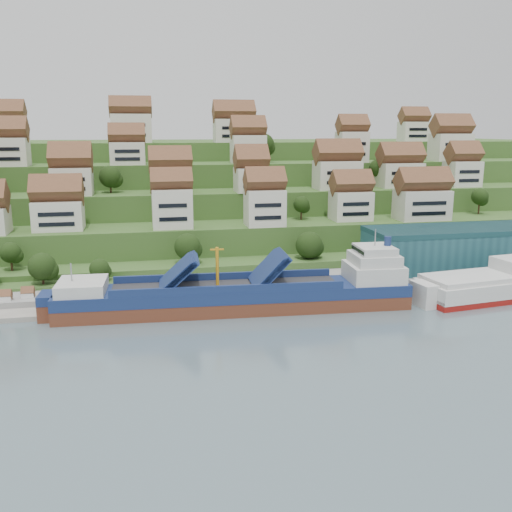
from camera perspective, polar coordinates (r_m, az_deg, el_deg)
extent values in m
plane|color=slate|center=(115.81, 4.60, -5.20)|extent=(300.00, 300.00, 0.00)
cube|color=gray|center=(135.60, 10.98, -2.27)|extent=(180.00, 14.00, 2.20)
cube|color=gray|center=(125.69, -23.51, -4.56)|extent=(45.00, 20.00, 1.00)
cube|color=#2D4C1E|center=(197.16, -2.36, 2.82)|extent=(260.00, 128.00, 4.00)
cube|color=#2D4C1E|center=(201.49, -2.60, 4.04)|extent=(260.00, 118.00, 11.00)
cube|color=#2D4C1E|center=(208.84, -2.96, 5.30)|extent=(260.00, 102.00, 18.00)
cube|color=#2D4C1E|center=(216.30, -3.29, 6.48)|extent=(260.00, 86.00, 25.00)
cube|color=#2D4C1E|center=(224.88, -3.64, 7.48)|extent=(260.00, 68.00, 31.00)
cube|color=beige|center=(148.71, -19.14, 3.87)|extent=(11.79, 8.57, 7.16)
cube|color=beige|center=(144.51, -8.39, 4.72)|extent=(9.82, 7.03, 9.79)
cube|color=beige|center=(146.52, 0.87, 4.86)|extent=(9.72, 7.62, 9.26)
cube|color=beige|center=(158.05, 9.45, 4.99)|extent=(10.44, 7.73, 7.83)
cube|color=beige|center=(163.12, 16.25, 4.93)|extent=(13.98, 8.26, 8.05)
cube|color=beige|center=(161.62, -17.90, 7.12)|extent=(10.54, 8.98, 7.31)
cube|color=beige|center=(160.08, -8.52, 7.47)|extent=(11.17, 7.90, 6.89)
cube|color=beige|center=(161.51, -0.48, 7.61)|extent=(8.88, 8.56, 6.71)
cube|color=beige|center=(171.03, 8.11, 8.02)|extent=(12.91, 8.36, 8.22)
cube|color=beige|center=(180.54, 14.16, 7.86)|extent=(12.84, 8.18, 7.33)
cube|color=beige|center=(188.42, 19.91, 7.73)|extent=(9.48, 8.04, 7.74)
cube|color=beige|center=(178.57, -23.54, 9.51)|extent=(10.98, 7.86, 7.96)
cube|color=beige|center=(175.57, -12.73, 9.97)|extent=(10.15, 7.30, 6.57)
cube|color=beige|center=(179.34, -0.79, 10.63)|extent=(10.25, 7.79, 8.52)
cube|color=beige|center=(186.83, 9.56, 10.69)|extent=(9.16, 7.14, 9.53)
cube|color=beige|center=(203.77, 18.86, 10.25)|extent=(12.32, 8.47, 8.88)
cube|color=beige|center=(196.97, -23.65, 11.34)|extent=(11.20, 8.03, 7.24)
cube|color=beige|center=(193.58, -12.36, 12.35)|extent=(12.82, 7.51, 9.11)
cube|color=beige|center=(195.71, -2.22, 12.41)|extent=(13.27, 8.15, 7.63)
cube|color=beige|center=(220.30, 15.47, 11.90)|extent=(9.88, 7.05, 6.95)
ellipsoid|color=#203812|center=(139.46, -23.34, 0.32)|extent=(4.70, 4.70, 4.70)
ellipsoid|color=#203812|center=(140.80, 5.33, 1.09)|extent=(6.70, 6.70, 6.70)
ellipsoid|color=#203812|center=(135.26, -6.87, 0.94)|extent=(6.23, 6.23, 6.23)
ellipsoid|color=#203812|center=(178.89, 21.48, 5.57)|extent=(4.87, 4.87, 4.87)
ellipsoid|color=#203812|center=(156.96, 4.56, 5.17)|extent=(4.42, 4.42, 4.42)
ellipsoid|color=#203812|center=(181.17, 12.09, 8.59)|extent=(5.51, 5.51, 5.51)
ellipsoid|color=#203812|center=(167.11, -19.02, 7.13)|extent=(5.43, 5.43, 5.43)
ellipsoid|color=#203812|center=(164.46, -14.38, 7.70)|extent=(6.08, 6.08, 6.08)
ellipsoid|color=#203812|center=(183.38, 0.79, 11.13)|extent=(6.58, 6.58, 6.58)
ellipsoid|color=#203812|center=(193.20, 8.26, 10.89)|extent=(4.34, 4.34, 4.34)
ellipsoid|color=#203812|center=(191.86, 8.82, 10.31)|extent=(4.95, 4.95, 4.95)
ellipsoid|color=#203812|center=(129.73, -20.61, -1.00)|extent=(5.88, 5.88, 5.88)
ellipsoid|color=#203812|center=(128.62, -15.38, -1.26)|extent=(4.42, 4.42, 4.42)
cube|color=#205058|center=(151.00, 22.08, 0.92)|extent=(60.00, 15.00, 10.00)
cylinder|color=gray|center=(129.15, 11.10, -0.68)|extent=(0.16, 0.16, 8.00)
cube|color=maroon|center=(128.63, 11.41, 0.89)|extent=(1.20, 0.05, 0.80)
cube|color=white|center=(123.38, -23.76, -4.12)|extent=(2.40, 2.20, 2.20)
cube|color=white|center=(124.00, -21.81, -3.87)|extent=(2.40, 2.20, 2.20)
cube|color=brown|center=(114.01, -2.05, -4.93)|extent=(69.83, 14.32, 4.45)
cube|color=navy|center=(113.19, -2.06, -3.56)|extent=(69.84, 14.43, 2.31)
cube|color=silver|center=(113.22, -17.01, -2.95)|extent=(9.42, 10.59, 2.31)
cube|color=#262628|center=(112.70, -2.96, -3.03)|extent=(44.88, 11.41, 0.27)
cube|color=navy|center=(111.44, -7.99, -1.71)|extent=(7.17, 10.16, 6.15)
cube|color=navy|center=(112.96, 1.07, -1.40)|extent=(6.84, 10.14, 6.50)
cylinder|color=orange|center=(111.56, -3.89, -1.13)|extent=(0.65, 0.65, 8.00)
cube|color=silver|center=(118.96, 11.68, -1.61)|extent=(11.19, 10.69, 3.56)
cube|color=silver|center=(118.31, 11.74, -0.27)|extent=(9.36, 9.53, 2.22)
cube|color=silver|center=(117.92, 11.78, 0.62)|extent=(7.53, 8.37, 1.60)
cylinder|color=navy|center=(118.54, 13.03, 1.45)|extent=(1.50, 1.50, 1.96)
cube|color=maroon|center=(131.40, 22.11, -3.68)|extent=(31.46, 15.04, 2.62)
cube|color=silver|center=(130.83, 22.19, -2.74)|extent=(31.47, 15.15, 3.23)
cube|color=silver|center=(130.35, 22.26, -1.89)|extent=(29.81, 13.74, 1.21)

